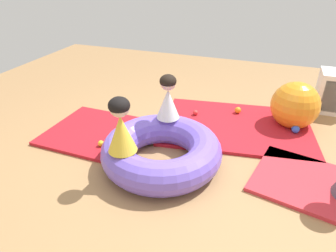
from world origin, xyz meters
name	(u,v)px	position (x,y,z in m)	size (l,w,h in m)	color
ground_plane	(174,166)	(0.00, 0.00, 0.00)	(8.00, 8.00, 0.00)	#9E7549
gym_mat_far_right	(236,126)	(0.48, 1.04, 0.02)	(1.85, 1.29, 0.04)	#B21923
gym_mat_near_right	(98,132)	(-1.10, 0.31, 0.02)	(1.18, 1.03, 0.04)	#B21923
inflatable_cushion	(161,151)	(-0.14, -0.01, 0.17)	(1.24, 1.24, 0.33)	#7056D1
child_in_white	(168,97)	(-0.22, 0.41, 0.58)	(0.33, 0.33, 0.50)	white
child_in_yellow	(121,126)	(-0.39, -0.35, 0.59)	(0.28, 0.28, 0.53)	yellow
play_ball_orange	(238,110)	(0.45, 1.38, 0.08)	(0.09, 0.09, 0.09)	orange
play_ball_pink	(125,139)	(-0.66, 0.19, 0.08)	(0.08, 0.08, 0.08)	pink
play_ball_red	(195,113)	(-0.08, 1.13, 0.07)	(0.07, 0.07, 0.07)	red
play_ball_blue	(296,129)	(1.18, 1.08, 0.09)	(0.10, 0.10, 0.10)	blue
play_ball_yellow	(101,143)	(-0.88, 0.03, 0.07)	(0.07, 0.07, 0.07)	yellow
exercise_ball_large	(295,105)	(1.14, 1.32, 0.30)	(0.59, 0.59, 0.59)	orange
storage_cube	(335,92)	(1.66, 1.99, 0.28)	(0.44, 0.44, 0.56)	white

